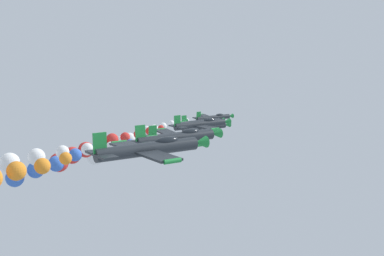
{
  "coord_description": "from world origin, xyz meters",
  "views": [
    {
      "loc": [
        68.7,
        -43.9,
        144.68
      ],
      "look_at": [
        0.0,
        0.0,
        130.46
      ],
      "focal_mm": 49.76,
      "sensor_mm": 36.0,
      "label": 1
    }
  ],
  "objects_px": {
    "airplane_lead": "(214,118)",
    "airplane_high_slot": "(150,149)",
    "airplane_right_inner": "(205,127)",
    "airplane_trailing": "(177,138)",
    "airplane_left_outer": "(201,124)",
    "airplane_right_outer": "(182,136)",
    "airplane_left_inner": "(202,122)"
  },
  "relations": [
    {
      "from": "airplane_lead",
      "to": "airplane_trailing",
      "type": "xyz_separation_m",
      "value": [
        53.65,
        -42.14,
        8.31
      ]
    },
    {
      "from": "airplane_right_inner",
      "to": "airplane_lead",
      "type": "bearing_deg",
      "value": 141.84
    },
    {
      "from": "airplane_right_inner",
      "to": "airplane_left_inner",
      "type": "bearing_deg",
      "value": 148.79
    },
    {
      "from": "airplane_right_inner",
      "to": "airplane_trailing",
      "type": "xyz_separation_m",
      "value": [
        31.82,
        -24.98,
        5.75
      ]
    },
    {
      "from": "airplane_lead",
      "to": "airplane_high_slot",
      "type": "height_order",
      "value": "airplane_high_slot"
    },
    {
      "from": "airplane_lead",
      "to": "airplane_right_outer",
      "type": "bearing_deg",
      "value": -39.26
    },
    {
      "from": "airplane_left_inner",
      "to": "airplane_left_outer",
      "type": "xyz_separation_m",
      "value": [
        21.85,
        -14.77,
        3.97
      ]
    },
    {
      "from": "airplane_lead",
      "to": "airplane_trailing",
      "type": "bearing_deg",
      "value": -38.15
    },
    {
      "from": "airplane_trailing",
      "to": "airplane_high_slot",
      "type": "xyz_separation_m",
      "value": [
        9.63,
        -8.41,
        1.57
      ]
    },
    {
      "from": "airplane_right_outer",
      "to": "airplane_left_outer",
      "type": "bearing_deg",
      "value": 136.35
    },
    {
      "from": "airplane_right_inner",
      "to": "airplane_right_outer",
      "type": "bearing_deg",
      "value": -40.36
    },
    {
      "from": "airplane_right_inner",
      "to": "airplane_left_outer",
      "type": "relative_size",
      "value": 1.0
    },
    {
      "from": "airplane_left_outer",
      "to": "airplane_right_inner",
      "type": "bearing_deg",
      "value": 143.17
    },
    {
      "from": "airplane_lead",
      "to": "airplane_high_slot",
      "type": "bearing_deg",
      "value": -38.61
    },
    {
      "from": "airplane_left_outer",
      "to": "airplane_right_outer",
      "type": "relative_size",
      "value": 1.0
    },
    {
      "from": "airplane_left_outer",
      "to": "airplane_right_outer",
      "type": "distance_m",
      "value": 14.3
    },
    {
      "from": "airplane_high_slot",
      "to": "airplane_left_inner",
      "type": "bearing_deg",
      "value": 142.65
    },
    {
      "from": "airplane_right_outer",
      "to": "airplane_trailing",
      "type": "distance_m",
      "value": 13.12
    },
    {
      "from": "airplane_trailing",
      "to": "airplane_high_slot",
      "type": "height_order",
      "value": "airplane_high_slot"
    },
    {
      "from": "airplane_left_outer",
      "to": "airplane_trailing",
      "type": "relative_size",
      "value": 1.0
    },
    {
      "from": "airplane_right_inner",
      "to": "airplane_high_slot",
      "type": "height_order",
      "value": "airplane_high_slot"
    },
    {
      "from": "airplane_trailing",
      "to": "airplane_lead",
      "type": "bearing_deg",
      "value": 141.85
    },
    {
      "from": "airplane_left_inner",
      "to": "airplane_high_slot",
      "type": "bearing_deg",
      "value": -37.35
    },
    {
      "from": "airplane_right_inner",
      "to": "airplane_left_outer",
      "type": "xyz_separation_m",
      "value": [
        10.69,
        -8.0,
        2.71
      ]
    },
    {
      "from": "airplane_high_slot",
      "to": "airplane_left_outer",
      "type": "bearing_deg",
      "value": 140.48
    },
    {
      "from": "airplane_left_outer",
      "to": "airplane_trailing",
      "type": "height_order",
      "value": "airplane_trailing"
    },
    {
      "from": "airplane_right_inner",
      "to": "airplane_left_outer",
      "type": "bearing_deg",
      "value": -36.83
    },
    {
      "from": "airplane_trailing",
      "to": "airplane_high_slot",
      "type": "relative_size",
      "value": 1.0
    },
    {
      "from": "airplane_lead",
      "to": "airplane_right_inner",
      "type": "relative_size",
      "value": 1.0
    },
    {
      "from": "airplane_high_slot",
      "to": "airplane_right_inner",
      "type": "bearing_deg",
      "value": 141.15
    },
    {
      "from": "airplane_lead",
      "to": "airplane_high_slot",
      "type": "xyz_separation_m",
      "value": [
        63.28,
        -50.54,
        9.88
      ]
    },
    {
      "from": "airplane_trailing",
      "to": "airplane_right_inner",
      "type": "bearing_deg",
      "value": 141.86
    }
  ]
}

